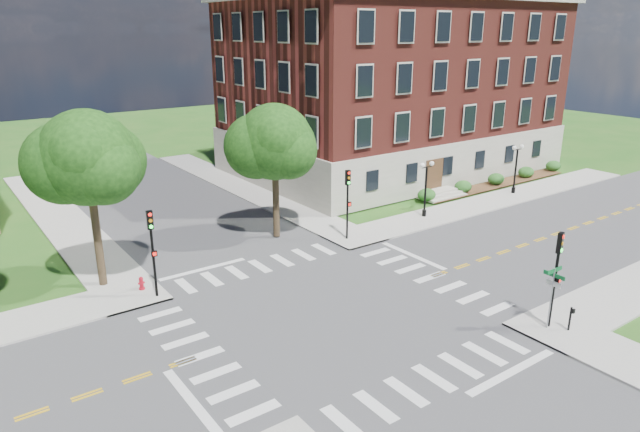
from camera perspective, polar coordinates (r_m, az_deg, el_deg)
ground at (r=29.58m, az=1.05°, el=-9.55°), size 160.00×160.00×0.00m
road_ew at (r=29.58m, az=1.05°, el=-9.54°), size 90.00×12.00×0.01m
road_ns at (r=29.58m, az=1.05°, el=-9.54°), size 12.00×90.00×0.01m
sidewalk_ne at (r=49.73m, az=4.68°, el=2.15°), size 34.00×34.00×0.12m
crosswalk_east at (r=33.95m, az=10.90°, el=-6.07°), size 2.20×10.20×0.02m
stop_bar_east at (r=36.92m, az=9.27°, el=-3.94°), size 0.40×5.50×0.00m
main_building at (r=58.73m, az=7.22°, el=12.77°), size 30.60×22.40×16.50m
shrub_row at (r=54.96m, az=17.13°, el=2.88°), size 18.00×2.00×1.30m
tree_c at (r=32.35m, az=-22.27°, el=5.36°), size 5.10×5.10×9.80m
tree_d at (r=37.92m, az=-4.58°, el=7.37°), size 5.07×5.07×9.12m
traffic_signal_se at (r=28.87m, az=22.60°, el=-4.79°), size 0.37×0.43×4.80m
traffic_signal_ne at (r=38.11m, az=2.79°, el=2.06°), size 0.35×0.39×4.80m
traffic_signal_nw at (r=30.97m, az=-16.45°, el=-2.56°), size 0.35×0.40×4.80m
twin_lamp_west at (r=43.72m, az=10.53°, el=2.99°), size 1.36×0.36×4.23m
twin_lamp_east at (r=52.11m, az=19.00°, el=4.75°), size 1.36×0.36×4.23m
street_sign_pole at (r=29.02m, az=22.25°, el=-6.51°), size 1.10×1.10×3.10m
push_button_post at (r=29.82m, az=23.77°, el=-9.27°), size 0.14×0.21×1.20m
fire_hydrant at (r=33.01m, az=-17.43°, el=-6.47°), size 0.35×0.35×0.75m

